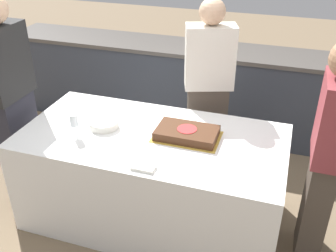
{
  "coord_description": "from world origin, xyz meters",
  "views": [
    {
      "loc": [
        0.87,
        -2.26,
        2.21
      ],
      "look_at": [
        0.12,
        0.0,
        0.85
      ],
      "focal_mm": 42.0,
      "sensor_mm": 36.0,
      "label": 1
    }
  ],
  "objects_px": {
    "person_seated_left": "(11,98)",
    "person_seated_right": "(327,155)",
    "plate_stack": "(104,124)",
    "person_cutting_cake": "(208,92)",
    "cake": "(187,133)",
    "wine_glass": "(74,121)"
  },
  "relations": [
    {
      "from": "plate_stack",
      "to": "person_seated_right",
      "type": "distance_m",
      "value": 1.55
    },
    {
      "from": "person_cutting_cake",
      "to": "person_seated_right",
      "type": "height_order",
      "value": "person_cutting_cake"
    },
    {
      "from": "plate_stack",
      "to": "person_seated_left",
      "type": "distance_m",
      "value": 0.8
    },
    {
      "from": "plate_stack",
      "to": "person_seated_right",
      "type": "relative_size",
      "value": 0.13
    },
    {
      "from": "plate_stack",
      "to": "cake",
      "type": "bearing_deg",
      "value": 5.42
    },
    {
      "from": "person_cutting_cake",
      "to": "person_seated_right",
      "type": "bearing_deg",
      "value": 123.68
    },
    {
      "from": "wine_glass",
      "to": "cake",
      "type": "bearing_deg",
      "value": 16.97
    },
    {
      "from": "person_cutting_cake",
      "to": "wine_glass",
      "type": "bearing_deg",
      "value": 29.83
    },
    {
      "from": "person_seated_right",
      "to": "plate_stack",
      "type": "bearing_deg",
      "value": -89.9
    },
    {
      "from": "person_seated_right",
      "to": "wine_glass",
      "type": "bearing_deg",
      "value": -84.07
    },
    {
      "from": "cake",
      "to": "person_cutting_cake",
      "type": "xyz_separation_m",
      "value": [
        0.0,
        0.65,
        0.04
      ]
    },
    {
      "from": "wine_glass",
      "to": "person_cutting_cake",
      "type": "bearing_deg",
      "value": 49.09
    },
    {
      "from": "cake",
      "to": "person_seated_right",
      "type": "distance_m",
      "value": 0.93
    },
    {
      "from": "person_seated_right",
      "to": "person_cutting_cake",
      "type": "bearing_deg",
      "value": -127.06
    },
    {
      "from": "person_cutting_cake",
      "to": "plate_stack",
      "type": "bearing_deg",
      "value": 29.29
    },
    {
      "from": "plate_stack",
      "to": "person_cutting_cake",
      "type": "distance_m",
      "value": 0.94
    },
    {
      "from": "plate_stack",
      "to": "wine_glass",
      "type": "xyz_separation_m",
      "value": [
        -0.14,
        -0.17,
        0.09
      ]
    },
    {
      "from": "plate_stack",
      "to": "person_seated_right",
      "type": "xyz_separation_m",
      "value": [
        1.55,
        0.0,
        0.05
      ]
    },
    {
      "from": "person_seated_left",
      "to": "person_seated_right",
      "type": "height_order",
      "value": "person_seated_left"
    },
    {
      "from": "plate_stack",
      "to": "wine_glass",
      "type": "bearing_deg",
      "value": -128.59
    },
    {
      "from": "person_seated_left",
      "to": "person_seated_right",
      "type": "xyz_separation_m",
      "value": [
        2.35,
        0.0,
        -0.05
      ]
    },
    {
      "from": "wine_glass",
      "to": "person_seated_left",
      "type": "bearing_deg",
      "value": 165.11
    }
  ]
}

